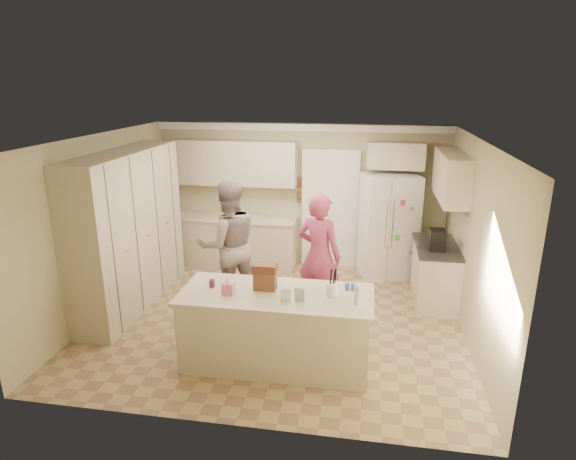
% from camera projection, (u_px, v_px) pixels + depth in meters
% --- Properties ---
extents(floor, '(5.20, 4.60, 0.02)m').
position_uv_depth(floor, '(277.00, 319.00, 7.00)').
color(floor, tan).
rests_on(floor, ground).
extents(ceiling, '(5.20, 4.60, 0.02)m').
position_uv_depth(ceiling, '(276.00, 137.00, 6.22)').
color(ceiling, white).
rests_on(ceiling, wall_back).
extents(wall_back, '(5.20, 0.02, 2.60)m').
position_uv_depth(wall_back, '(300.00, 196.00, 8.79)').
color(wall_back, tan).
rests_on(wall_back, ground).
extents(wall_front, '(5.20, 0.02, 2.60)m').
position_uv_depth(wall_front, '(230.00, 309.00, 4.44)').
color(wall_front, tan).
rests_on(wall_front, ground).
extents(wall_left, '(0.02, 4.60, 2.60)m').
position_uv_depth(wall_left, '(101.00, 225.00, 7.02)').
color(wall_left, tan).
rests_on(wall_left, ground).
extents(wall_right, '(0.02, 4.60, 2.60)m').
position_uv_depth(wall_right, '(475.00, 244.00, 6.20)').
color(wall_right, tan).
rests_on(wall_right, ground).
extents(crown_back, '(5.20, 0.08, 0.12)m').
position_uv_depth(crown_back, '(300.00, 127.00, 8.37)').
color(crown_back, white).
rests_on(crown_back, wall_back).
extents(pantry_bank, '(0.60, 2.60, 2.35)m').
position_uv_depth(pantry_bank, '(129.00, 230.00, 7.20)').
color(pantry_bank, beige).
rests_on(pantry_bank, floor).
extents(back_base_cab, '(2.20, 0.60, 0.88)m').
position_uv_depth(back_base_cab, '(236.00, 242.00, 8.93)').
color(back_base_cab, beige).
rests_on(back_base_cab, floor).
extents(back_countertop, '(2.24, 0.63, 0.04)m').
position_uv_depth(back_countertop, '(235.00, 218.00, 8.79)').
color(back_countertop, beige).
rests_on(back_countertop, back_base_cab).
extents(back_upper_cab, '(2.20, 0.35, 0.80)m').
position_uv_depth(back_upper_cab, '(236.00, 163.00, 8.61)').
color(back_upper_cab, beige).
rests_on(back_upper_cab, wall_back).
extents(doorway_opening, '(0.90, 0.06, 2.10)m').
position_uv_depth(doorway_opening, '(330.00, 210.00, 8.75)').
color(doorway_opening, black).
rests_on(doorway_opening, floor).
extents(doorway_casing, '(1.02, 0.03, 2.22)m').
position_uv_depth(doorway_casing, '(330.00, 211.00, 8.71)').
color(doorway_casing, white).
rests_on(doorway_casing, floor).
extents(wall_frame_upper, '(0.15, 0.02, 0.20)m').
position_uv_depth(wall_frame_upper, '(301.00, 183.00, 8.67)').
color(wall_frame_upper, brown).
rests_on(wall_frame_upper, wall_back).
extents(wall_frame_lower, '(0.15, 0.02, 0.20)m').
position_uv_depth(wall_frame_lower, '(301.00, 197.00, 8.75)').
color(wall_frame_lower, brown).
rests_on(wall_frame_lower, wall_back).
extents(refrigerator, '(1.06, 0.92, 1.80)m').
position_uv_depth(refrigerator, '(388.00, 226.00, 8.32)').
color(refrigerator, white).
rests_on(refrigerator, floor).
extents(fridge_seam, '(0.02, 0.02, 1.78)m').
position_uv_depth(fridge_seam, '(389.00, 232.00, 7.98)').
color(fridge_seam, gray).
rests_on(fridge_seam, refrigerator).
extents(fridge_dispenser, '(0.22, 0.03, 0.35)m').
position_uv_depth(fridge_dispenser, '(376.00, 218.00, 7.93)').
color(fridge_dispenser, black).
rests_on(fridge_dispenser, refrigerator).
extents(fridge_handle_l, '(0.02, 0.02, 0.85)m').
position_uv_depth(fridge_handle_l, '(386.00, 224.00, 7.93)').
color(fridge_handle_l, silver).
rests_on(fridge_handle_l, refrigerator).
extents(fridge_handle_r, '(0.02, 0.02, 0.85)m').
position_uv_depth(fridge_handle_r, '(393.00, 224.00, 7.92)').
color(fridge_handle_r, silver).
rests_on(fridge_handle_r, refrigerator).
extents(over_fridge_cab, '(0.95, 0.35, 0.45)m').
position_uv_depth(over_fridge_cab, '(396.00, 156.00, 8.11)').
color(over_fridge_cab, beige).
rests_on(over_fridge_cab, wall_back).
extents(right_base_cab, '(0.60, 1.20, 0.88)m').
position_uv_depth(right_base_cab, '(435.00, 274.00, 7.45)').
color(right_base_cab, beige).
rests_on(right_base_cab, floor).
extents(right_countertop, '(0.63, 1.24, 0.04)m').
position_uv_depth(right_countertop, '(437.00, 246.00, 7.31)').
color(right_countertop, '#2D2B28').
rests_on(right_countertop, right_base_cab).
extents(right_upper_cab, '(0.35, 1.50, 0.70)m').
position_uv_depth(right_upper_cab, '(451.00, 176.00, 7.16)').
color(right_upper_cab, beige).
rests_on(right_upper_cab, wall_right).
extents(coffee_maker, '(0.22, 0.28, 0.30)m').
position_uv_depth(coffee_maker, '(437.00, 240.00, 7.08)').
color(coffee_maker, black).
rests_on(coffee_maker, right_countertop).
extents(island_base, '(2.20, 0.90, 0.88)m').
position_uv_depth(island_base, '(276.00, 330.00, 5.80)').
color(island_base, beige).
rests_on(island_base, floor).
extents(island_top, '(2.28, 0.96, 0.05)m').
position_uv_depth(island_top, '(276.00, 295.00, 5.66)').
color(island_top, beige).
rests_on(island_top, island_base).
extents(utensil_crock, '(0.13, 0.13, 0.15)m').
position_uv_depth(utensil_crock, '(332.00, 289.00, 5.58)').
color(utensil_crock, white).
rests_on(utensil_crock, island_top).
extents(tissue_box, '(0.13, 0.13, 0.14)m').
position_uv_depth(tissue_box, '(228.00, 288.00, 5.63)').
color(tissue_box, pink).
rests_on(tissue_box, island_top).
extents(tissue_plume, '(0.08, 0.08, 0.08)m').
position_uv_depth(tissue_plume, '(228.00, 279.00, 5.60)').
color(tissue_plume, white).
rests_on(tissue_plume, tissue_box).
extents(dollhouse_body, '(0.26, 0.18, 0.22)m').
position_uv_depth(dollhouse_body, '(265.00, 280.00, 5.74)').
color(dollhouse_body, brown).
rests_on(dollhouse_body, island_top).
extents(dollhouse_roof, '(0.28, 0.20, 0.10)m').
position_uv_depth(dollhouse_roof, '(265.00, 268.00, 5.69)').
color(dollhouse_roof, '#592D1E').
rests_on(dollhouse_roof, dollhouse_body).
extents(jam_jar, '(0.07, 0.07, 0.09)m').
position_uv_depth(jam_jar, '(212.00, 283.00, 5.82)').
color(jam_jar, '#59263F').
rests_on(jam_jar, island_top).
extents(greeting_card_a, '(0.12, 0.06, 0.16)m').
position_uv_depth(greeting_card_a, '(286.00, 295.00, 5.42)').
color(greeting_card_a, white).
rests_on(greeting_card_a, island_top).
extents(greeting_card_b, '(0.12, 0.05, 0.16)m').
position_uv_depth(greeting_card_b, '(299.00, 294.00, 5.44)').
color(greeting_card_b, silver).
rests_on(greeting_card_b, island_top).
extents(water_bottle, '(0.07, 0.07, 0.24)m').
position_uv_depth(water_bottle, '(357.00, 295.00, 5.33)').
color(water_bottle, silver).
rests_on(water_bottle, island_top).
extents(shaker_salt, '(0.05, 0.05, 0.09)m').
position_uv_depth(shaker_salt, '(347.00, 287.00, 5.72)').
color(shaker_salt, '#3B4BAF').
rests_on(shaker_salt, island_top).
extents(shaker_pepper, '(0.05, 0.05, 0.09)m').
position_uv_depth(shaker_pepper, '(353.00, 287.00, 5.71)').
color(shaker_pepper, '#3B4BAF').
rests_on(shaker_pepper, island_top).
extents(teen_boy, '(1.19, 1.11, 1.96)m').
position_uv_depth(teen_boy, '(229.00, 245.00, 7.15)').
color(teen_boy, gray).
rests_on(teen_boy, floor).
extents(teen_girl, '(0.78, 0.66, 1.83)m').
position_uv_depth(teen_girl, '(319.00, 256.00, 6.89)').
color(teen_girl, '#B23962').
rests_on(teen_girl, floor).
extents(fridge_magnets, '(0.76, 0.02, 1.44)m').
position_uv_depth(fridge_magnets, '(389.00, 233.00, 7.98)').
color(fridge_magnets, tan).
rests_on(fridge_magnets, refrigerator).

